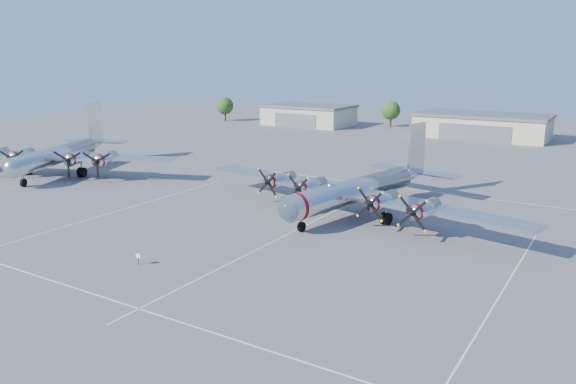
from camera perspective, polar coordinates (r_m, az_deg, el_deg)
The scene contains 9 objects.
ground at distance 59.40m, azimuth 0.63°, elevation -4.01°, with size 260.00×260.00×0.00m, color #5D5D60.
parking_lines at distance 57.98m, azimuth -0.26°, elevation -4.45°, with size 60.00×50.08×0.01m.
hangar_west at distance 150.85m, azimuth 2.11°, elevation 7.84°, with size 22.60×14.60×5.40m.
hangar_center at distance 134.54m, azimuth 19.11°, elevation 6.39°, with size 28.60×14.60×5.40m.
tree_far_west at distance 161.33m, azimuth -6.43°, elevation 8.68°, with size 4.80×4.80×6.64m.
tree_west at distance 149.34m, azimuth 10.42°, elevation 8.15°, with size 4.80×4.80×6.64m.
main_bomber_b29 at distance 66.81m, azimuth 7.16°, elevation -2.10°, with size 43.03×29.43×9.52m, color silver, non-canonical shape.
bomber_west at distance 95.12m, azimuth -22.05°, elevation 1.73°, with size 39.16×27.73×10.35m, color silver, non-canonical shape.
info_placard at distance 51.52m, azimuth -14.97°, elevation -6.41°, with size 0.57×0.10×1.08m.
Camera 1 is at (29.21, -48.47, 18.04)m, focal length 35.00 mm.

